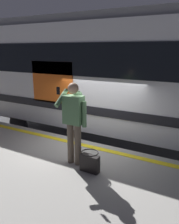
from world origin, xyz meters
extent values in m
plane|color=#3D3D3F|center=(0.00, 0.00, 0.00)|extent=(24.24, 24.24, 0.00)
cube|color=gray|center=(0.00, 2.08, 0.48)|extent=(12.26, 4.17, 0.97)
cube|color=yellow|center=(0.00, 0.30, 0.97)|extent=(12.02, 0.16, 0.01)
cube|color=slate|center=(0.00, -1.36, 0.08)|extent=(15.94, 0.08, 0.16)
cube|color=slate|center=(0.00, -2.80, 0.08)|extent=(15.94, 0.08, 0.16)
cube|color=silver|center=(-0.61, -2.08, 2.50)|extent=(12.86, 3.03, 3.10)
cube|color=gray|center=(-0.61, -2.08, 4.17)|extent=(12.61, 2.79, 0.24)
cube|color=black|center=(-0.61, -0.55, 3.05)|extent=(12.22, 0.03, 0.90)
cube|color=black|center=(-0.61, -0.55, 1.65)|extent=(12.22, 0.03, 0.24)
cube|color=#D85919|center=(1.64, -0.54, 2.35)|extent=(1.50, 0.02, 1.26)
cylinder|color=black|center=(3.57, -0.87, 0.58)|extent=(0.84, 0.12, 0.84)
cylinder|color=black|center=(3.57, -3.29, 0.58)|extent=(0.84, 0.12, 0.84)
cylinder|color=brown|center=(-0.36, 1.19, 1.41)|extent=(0.14, 0.14, 0.89)
cylinder|color=brown|center=(-0.18, 1.19, 1.41)|extent=(0.14, 0.14, 0.89)
cube|color=#4C724C|center=(-0.27, 1.19, 2.15)|extent=(0.40, 0.24, 0.58)
sphere|color=#4C724C|center=(-0.27, 1.03, 2.42)|extent=(0.20, 0.20, 0.20)
sphere|color=tan|center=(-0.27, 1.19, 2.59)|extent=(0.22, 0.22, 0.22)
cylinder|color=#4C724C|center=(-0.52, 1.19, 2.09)|extent=(0.09, 0.09, 0.52)
cylinder|color=#4C724C|center=(-0.04, 1.27, 2.39)|extent=(0.09, 0.42, 0.33)
cube|color=black|center=(-0.04, 1.37, 2.55)|extent=(0.07, 0.02, 0.15)
cube|color=black|center=(-0.73, 1.34, 1.14)|extent=(0.39, 0.15, 0.35)
torus|color=black|center=(-0.73, 1.34, 1.38)|extent=(0.35, 0.35, 0.02)
camera|label=1|loc=(-2.72, 4.90, 3.34)|focal=36.64mm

